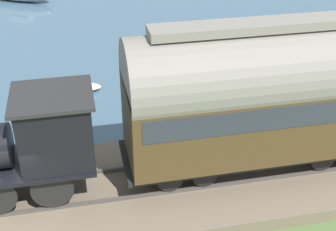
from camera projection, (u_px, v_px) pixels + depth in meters
ground_plane at (6, 218)px, 13.65m from camera, size 200.00×200.00×0.00m
rail_embankment at (5, 205)px, 13.80m from camera, size 4.83×56.00×0.55m
steam_locomotive at (5, 144)px, 12.78m from camera, size 2.04×6.16×3.66m
passenger_coach at (264, 92)px, 13.72m from camera, size 2.62×8.49×4.78m
rowboat_mid_harbor at (71, 87)px, 20.56m from camera, size 1.42×2.80×0.35m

